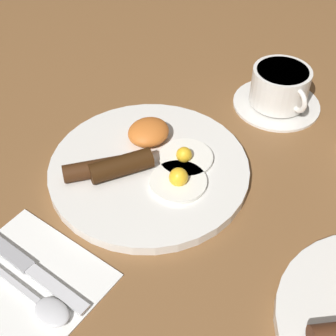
{
  "coord_description": "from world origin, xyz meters",
  "views": [
    {
      "loc": [
        0.34,
        0.32,
        0.48
      ],
      "look_at": [
        -0.01,
        0.03,
        0.03
      ],
      "focal_mm": 50.0,
      "sensor_mm": 36.0,
      "label": 1
    }
  ],
  "objects_px": {
    "teacup_near": "(279,90)",
    "spoon": "(41,303)",
    "knife": "(29,268)",
    "breakfast_plate_near": "(148,166)"
  },
  "relations": [
    {
      "from": "knife",
      "to": "breakfast_plate_near",
      "type": "bearing_deg",
      "value": 87.36
    },
    {
      "from": "teacup_near",
      "to": "breakfast_plate_near",
      "type": "bearing_deg",
      "value": -13.0
    },
    {
      "from": "teacup_near",
      "to": "spoon",
      "type": "height_order",
      "value": "teacup_near"
    },
    {
      "from": "spoon",
      "to": "teacup_near",
      "type": "bearing_deg",
      "value": 85.17
    },
    {
      "from": "knife",
      "to": "spoon",
      "type": "relative_size",
      "value": 1.05
    },
    {
      "from": "knife",
      "to": "spoon",
      "type": "bearing_deg",
      "value": -26.95
    },
    {
      "from": "teacup_near",
      "to": "spoon",
      "type": "xyz_separation_m",
      "value": [
        0.49,
        -0.01,
        -0.02
      ]
    },
    {
      "from": "breakfast_plate_near",
      "to": "spoon",
      "type": "relative_size",
      "value": 1.81
    },
    {
      "from": "teacup_near",
      "to": "spoon",
      "type": "relative_size",
      "value": 0.91
    },
    {
      "from": "breakfast_plate_near",
      "to": "spoon",
      "type": "xyz_separation_m",
      "value": [
        0.23,
        0.05,
        -0.0
      ]
    }
  ]
}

